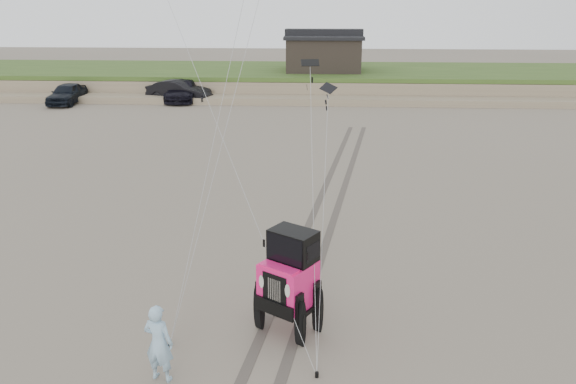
# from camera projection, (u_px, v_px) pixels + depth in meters

# --- Properties ---
(ground) EXTENTS (160.00, 160.00, 0.00)m
(ground) POSITION_uv_depth(u_px,v_px,m) (238.00, 341.00, 12.86)
(ground) COLOR #6B6054
(ground) RESTS_ON ground
(dune_ridge) EXTENTS (160.00, 14.25, 1.73)m
(dune_ridge) POSITION_uv_depth(u_px,v_px,m) (300.00, 80.00, 47.98)
(dune_ridge) COLOR #7A6B54
(dune_ridge) RESTS_ON ground
(cabin) EXTENTS (6.40, 5.40, 3.35)m
(cabin) POSITION_uv_depth(u_px,v_px,m) (324.00, 52.00, 46.61)
(cabin) COLOR black
(cabin) RESTS_ON dune_ridge
(truck_a) EXTENTS (1.92, 4.54, 1.53)m
(truck_a) POSITION_uv_depth(u_px,v_px,m) (67.00, 94.00, 41.58)
(truck_a) COLOR black
(truck_a) RESTS_ON ground
(truck_b) EXTENTS (5.19, 2.99, 1.62)m
(truck_b) POSITION_uv_depth(u_px,v_px,m) (179.00, 91.00, 42.52)
(truck_b) COLOR black
(truck_b) RESTS_ON ground
(truck_c) EXTENTS (2.27, 5.45, 1.57)m
(truck_c) POSITION_uv_depth(u_px,v_px,m) (184.00, 90.00, 42.95)
(truck_c) COLOR black
(truck_c) RESTS_ON ground
(jeep) EXTENTS (4.83, 5.75, 1.99)m
(jeep) POSITION_uv_depth(u_px,v_px,m) (288.00, 293.00, 12.95)
(jeep) COLOR #F81C72
(jeep) RESTS_ON ground
(man) EXTENTS (0.70, 0.55, 1.71)m
(man) POSITION_uv_depth(u_px,v_px,m) (159.00, 343.00, 11.30)
(man) COLOR #87AFD1
(man) RESTS_ON ground
(stake_main) EXTENTS (0.08, 0.08, 0.12)m
(stake_main) POSITION_uv_depth(u_px,v_px,m) (170.00, 343.00, 12.67)
(stake_main) COLOR black
(stake_main) RESTS_ON ground
(stake_aux) EXTENTS (0.08, 0.08, 0.12)m
(stake_aux) POSITION_uv_depth(u_px,v_px,m) (317.00, 375.00, 11.60)
(stake_aux) COLOR black
(stake_aux) RESTS_ON ground
(tire_tracks) EXTENTS (5.22, 29.74, 0.01)m
(tire_tracks) POSITION_uv_depth(u_px,v_px,m) (324.00, 215.00, 20.30)
(tire_tracks) COLOR #4C443D
(tire_tracks) RESTS_ON ground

